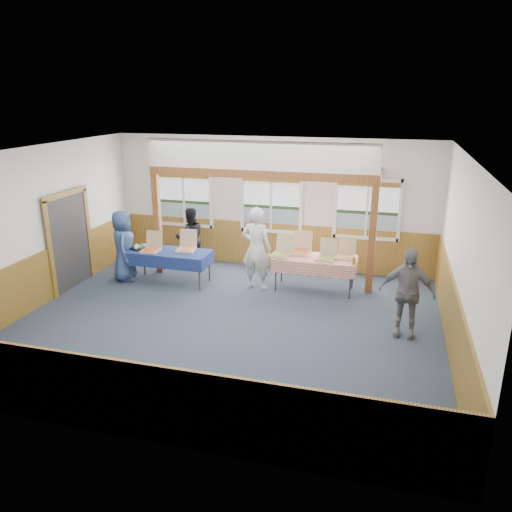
{
  "coord_description": "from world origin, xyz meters",
  "views": [
    {
      "loc": [
        2.82,
        -8.19,
        4.18
      ],
      "look_at": [
        0.29,
        1.0,
        1.05
      ],
      "focal_mm": 35.0,
      "sensor_mm": 36.0,
      "label": 1
    }
  ],
  "objects": [
    {
      "name": "floor",
      "position": [
        0.0,
        0.0,
        0.0
      ],
      "size": [
        8.0,
        8.0,
        0.0
      ],
      "primitive_type": "plane",
      "color": "#25313D",
      "rests_on": "ground"
    },
    {
      "name": "wainscot_right",
      "position": [
        3.98,
        0.0,
        0.55
      ],
      "size": [
        0.05,
        6.98,
        1.1
      ],
      "primitive_type": "cube",
      "color": "brown",
      "rests_on": "floor"
    },
    {
      "name": "pizza_box_c",
      "position": [
        0.58,
        2.02,
        0.82
      ],
      "size": [
        0.51,
        0.58,
        0.45
      ],
      "rotation": [
        0.0,
        0.0,
        -0.22
      ],
      "color": "tan",
      "rests_on": "table_right"
    },
    {
      "name": "woman_black",
      "position": [
        -1.9,
        2.83,
        0.76
      ],
      "size": [
        0.93,
        0.89,
        1.51
      ],
      "primitive_type": "imported",
      "rotation": [
        0.0,
        0.0,
        3.74
      ],
      "color": "black",
      "rests_on": "floor"
    },
    {
      "name": "woman_white",
      "position": [
        0.06,
        1.85,
        0.93
      ],
      "size": [
        0.73,
        0.53,
        1.87
      ],
      "primitive_type": "imported",
      "rotation": [
        0.0,
        0.0,
        3.02
      ],
      "color": "silver",
      "rests_on": "floor"
    },
    {
      "name": "pizza_box_f",
      "position": [
        1.97,
        2.26,
        0.82
      ],
      "size": [
        0.39,
        0.47,
        0.42
      ],
      "rotation": [
        0.0,
        0.0,
        -0.02
      ],
      "color": "tan",
      "rests_on": "table_right"
    },
    {
      "name": "wall_right",
      "position": [
        4.0,
        0.0,
        1.6
      ],
      "size": [
        0.0,
        8.0,
        8.0
      ],
      "primitive_type": "plane",
      "rotation": [
        1.57,
        0.0,
        -1.57
      ],
      "color": "silver",
      "rests_on": "floor"
    },
    {
      "name": "person_grey",
      "position": [
        3.22,
        0.38,
        0.82
      ],
      "size": [
        0.99,
        0.48,
        1.64
      ],
      "primitive_type": "imported",
      "rotation": [
        0.0,
        0.0,
        -0.09
      ],
      "color": "slate",
      "rests_on": "floor"
    },
    {
      "name": "window_mid",
      "position": [
        0.0,
        3.46,
        1.68
      ],
      "size": [
        1.56,
        0.1,
        1.46
      ],
      "color": "white",
      "rests_on": "wall_back"
    },
    {
      "name": "table_left",
      "position": [
        -1.94,
        1.69,
        0.7
      ],
      "size": [
        2.0,
        1.43,
        0.76
      ],
      "rotation": [
        0.0,
        0.0,
        -0.34
      ],
      "color": "#2D2D2D",
      "rests_on": "floor"
    },
    {
      "name": "wall_left",
      "position": [
        -4.0,
        0.0,
        1.6
      ],
      "size": [
        0.0,
        8.0,
        8.0
      ],
      "primitive_type": "plane",
      "rotation": [
        1.57,
        0.0,
        1.57
      ],
      "color": "silver",
      "rests_on": "floor"
    },
    {
      "name": "wall_back",
      "position": [
        0.0,
        3.5,
        1.6
      ],
      "size": [
        8.0,
        0.0,
        8.0
      ],
      "primitive_type": "plane",
      "rotation": [
        1.57,
        0.0,
        0.0
      ],
      "color": "silver",
      "rests_on": "floor"
    },
    {
      "name": "drink_glass",
      "position": [
        2.17,
        1.86,
        0.83
      ],
      "size": [
        0.07,
        0.07,
        0.15
      ],
      "primitive_type": "cylinder",
      "color": "olive",
      "rests_on": "table_right"
    },
    {
      "name": "wainscot_back",
      "position": [
        0.0,
        3.48,
        0.55
      ],
      "size": [
        7.98,
        0.05,
        1.1
      ],
      "primitive_type": "cube",
      "color": "brown",
      "rests_on": "floor"
    },
    {
      "name": "wainscot_left",
      "position": [
        -3.98,
        0.0,
        0.55
      ],
      "size": [
        0.05,
        6.98,
        1.1
      ],
      "primitive_type": "cube",
      "color": "brown",
      "rests_on": "floor"
    },
    {
      "name": "table_right",
      "position": [
        1.32,
        2.11,
        0.7
      ],
      "size": [
        1.85,
        0.94,
        0.76
      ],
      "rotation": [
        0.0,
        0.0,
        0.08
      ],
      "color": "#2D2D2D",
      "rests_on": "floor"
    },
    {
      "name": "pizza_box_e",
      "position": [
        1.58,
        2.04,
        0.82
      ],
      "size": [
        0.43,
        0.51,
        0.42
      ],
      "rotation": [
        0.0,
        0.0,
        -0.11
      ],
      "color": "tan",
      "rests_on": "table_right"
    },
    {
      "name": "post_left",
      "position": [
        -2.5,
        2.3,
        1.2
      ],
      "size": [
        0.15,
        0.15,
        2.4
      ],
      "primitive_type": "cube",
      "color": "#623015",
      "rests_on": "floor"
    },
    {
      "name": "pizza_box_d",
      "position": [
        0.97,
        2.31,
        0.83
      ],
      "size": [
        0.43,
        0.53,
        0.47
      ],
      "rotation": [
        0.0,
        0.0,
        0.01
      ],
      "color": "tan",
      "rests_on": "table_right"
    },
    {
      "name": "cross_beam",
      "position": [
        0.0,
        2.3,
        2.49
      ],
      "size": [
        5.15,
        0.18,
        0.18
      ],
      "primitive_type": "cube",
      "color": "#623015",
      "rests_on": "post_left"
    },
    {
      "name": "post_right",
      "position": [
        2.5,
        2.3,
        1.2
      ],
      "size": [
        0.15,
        0.15,
        2.4
      ],
      "primitive_type": "cube",
      "color": "#623015",
      "rests_on": "floor"
    },
    {
      "name": "pizza_box_a",
      "position": [
        -2.34,
        1.58,
        0.82
      ],
      "size": [
        0.4,
        0.48,
        0.42
      ],
      "rotation": [
        0.0,
        0.0,
        0.04
      ],
      "color": "tan",
      "rests_on": "table_left"
    },
    {
      "name": "window_left",
      "position": [
        -2.3,
        3.46,
        1.68
      ],
      "size": [
        1.56,
        0.1,
        1.46
      ],
      "color": "white",
      "rests_on": "wall_back"
    },
    {
      "name": "cased_opening",
      "position": [
        -3.96,
        0.9,
        1.05
      ],
      "size": [
        0.06,
        1.3,
        2.1
      ],
      "primitive_type": "cube",
      "color": "#2D2D2D",
      "rests_on": "wall_left"
    },
    {
      "name": "wainscot_front",
      "position": [
        0.0,
        -3.48,
        0.55
      ],
      "size": [
        7.98,
        0.05,
        1.1
      ],
      "primitive_type": "cube",
      "color": "brown",
      "rests_on": "floor"
    },
    {
      "name": "veggie_tray",
      "position": [
        -2.69,
        1.69,
        0.79
      ],
      "size": [
        0.41,
        0.41,
        0.09
      ],
      "color": "black",
      "rests_on": "table_left"
    },
    {
      "name": "ceiling",
      "position": [
        0.0,
        0.0,
        3.2
      ],
      "size": [
        8.0,
        8.0,
        0.0
      ],
      "primitive_type": "plane",
      "rotation": [
        3.14,
        0.0,
        0.0
      ],
      "color": "white",
      "rests_on": "wall_back"
    },
    {
      "name": "wall_front",
      "position": [
        0.0,
        -3.5,
        1.6
      ],
      "size": [
        8.0,
        0.0,
        8.0
      ],
      "primitive_type": "plane",
      "rotation": [
        -1.57,
        0.0,
        0.0
      ],
      "color": "silver",
      "rests_on": "floor"
    },
    {
      "name": "pizza_box_b",
      "position": [
        -1.59,
        1.85,
        0.82
      ],
      "size": [
        0.46,
        0.54,
        0.44
      ],
      "rotation": [
        0.0,
        0.0,
        0.13
      ],
      "color": "tan",
      "rests_on": "table_left"
    },
    {
      "name": "window_right",
      "position": [
        2.3,
        3.46,
        1.68
      ],
      "size": [
        1.56,
        0.1,
        1.46
      ],
      "color": "white",
      "rests_on": "wall_back"
    },
    {
      "name": "man_blue",
      "position": [
        -3.04,
        1.59,
        0.83
      ],
      "size": [
        0.82,
        0.96,
        1.66
      ],
      "primitive_type": "imported",
      "rotation": [
        0.0,
        0.0,
        2.01
      ],
      "color": "#334D81",
      "rests_on": "floor"
    }
  ]
}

